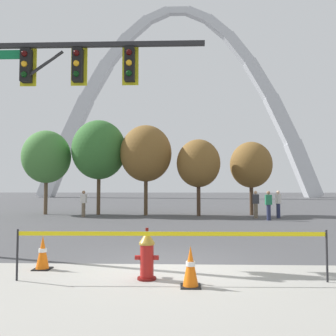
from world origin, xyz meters
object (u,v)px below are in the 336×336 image
object	(u,v)px
traffic_cone_by_hydrant	(191,267)
pedestrian_standing_center	(84,203)
pedestrian_walking_right	(278,204)
fire_hydrant	(147,255)
monument_arch	(178,110)
pedestrian_walking_left	(269,205)
pedestrian_near_trees	(256,204)
traffic_signal_gantry	(38,94)
traffic_cone_mid_sidewalk	(43,253)

from	to	relation	value
traffic_cone_by_hydrant	pedestrian_standing_center	distance (m)	15.91
traffic_cone_by_hydrant	pedestrian_walking_right	world-z (taller)	pedestrian_walking_right
fire_hydrant	monument_arch	bearing A→B (deg)	89.73
monument_arch	pedestrian_walking_left	bearing A→B (deg)	-83.47
pedestrian_near_trees	traffic_signal_gantry	bearing A→B (deg)	-125.60
traffic_cone_mid_sidewalk	pedestrian_near_trees	bearing A→B (deg)	60.52
traffic_cone_mid_sidewalk	pedestrian_near_trees	xyz separation A→B (m)	(7.35, 13.00, 0.46)
pedestrian_walking_right	pedestrian_near_trees	xyz separation A→B (m)	(-1.33, -0.18, 0.00)
traffic_cone_by_hydrant	pedestrian_walking_right	size ratio (longest dim) A/B	0.46
pedestrian_walking_left	pedestrian_walking_right	distance (m)	1.70
monument_arch	pedestrian_walking_right	world-z (taller)	monument_arch
traffic_cone_by_hydrant	monument_arch	xyz separation A→B (m)	(-0.55, 58.10, 15.70)
pedestrian_walking_right	traffic_cone_by_hydrant	bearing A→B (deg)	-111.00
monument_arch	pedestrian_standing_center	world-z (taller)	monument_arch
pedestrian_walking_left	traffic_cone_mid_sidewalk	bearing A→B (deg)	-123.48
traffic_cone_by_hydrant	fire_hydrant	bearing A→B (deg)	149.38
traffic_cone_mid_sidewalk	pedestrian_standing_center	distance (m)	13.80
pedestrian_walking_left	pedestrian_standing_center	xyz separation A→B (m)	(-10.61, 1.75, 0.00)
fire_hydrant	traffic_signal_gantry	size ratio (longest dim) A/B	0.15
traffic_cone_by_hydrant	pedestrian_walking_left	distance (m)	13.79
traffic_cone_mid_sidewalk	traffic_signal_gantry	size ratio (longest dim) A/B	0.11
pedestrian_near_trees	fire_hydrant	bearing A→B (deg)	-110.07
traffic_cone_by_hydrant	traffic_cone_mid_sidewalk	size ratio (longest dim) A/B	1.00
monument_arch	fire_hydrant	bearing A→B (deg)	-90.27
monument_arch	pedestrian_near_trees	world-z (taller)	monument_arch
pedestrian_standing_center	pedestrian_near_trees	world-z (taller)	same
traffic_signal_gantry	pedestrian_standing_center	size ratio (longest dim) A/B	4.04
fire_hydrant	pedestrian_walking_right	size ratio (longest dim) A/B	0.62
fire_hydrant	pedestrian_near_trees	distance (m)	14.65
monument_arch	traffic_cone_mid_sidewalk	bearing A→B (deg)	-92.62
traffic_signal_gantry	pedestrian_near_trees	size ratio (longest dim) A/B	4.04
pedestrian_walking_left	pedestrian_walking_right	xyz separation A→B (m)	(0.92, 1.44, 0.00)
traffic_cone_mid_sidewalk	pedestrian_walking_right	xyz separation A→B (m)	(8.69, 13.18, 0.46)
fire_hydrant	traffic_signal_gantry	distance (m)	5.46
pedestrian_walking_left	pedestrian_near_trees	size ratio (longest dim) A/B	1.00
pedestrian_walking_left	pedestrian_walking_right	bearing A→B (deg)	57.46
pedestrian_standing_center	pedestrian_walking_right	size ratio (longest dim) A/B	1.00
traffic_cone_mid_sidewalk	traffic_signal_gantry	world-z (taller)	traffic_signal_gantry
fire_hydrant	traffic_signal_gantry	xyz separation A→B (m)	(-3.15, 2.34, 3.80)
traffic_cone_by_hydrant	pedestrian_walking_left	bearing A→B (deg)	70.42
monument_arch	pedestrian_walking_right	bearing A→B (deg)	-82.07
pedestrian_standing_center	traffic_signal_gantry	bearing A→B (deg)	-80.37
traffic_signal_gantry	pedestrian_walking_right	distance (m)	15.39
traffic_cone_mid_sidewalk	pedestrian_standing_center	bearing A→B (deg)	101.90
fire_hydrant	pedestrian_near_trees	size ratio (longest dim) A/B	0.62
pedestrian_walking_left	pedestrian_standing_center	distance (m)	10.76
traffic_signal_gantry	pedestrian_walking_right	size ratio (longest dim) A/B	4.04
pedestrian_standing_center	pedestrian_walking_right	xyz separation A→B (m)	(11.53, -0.31, 0.00)
monument_arch	pedestrian_near_trees	xyz separation A→B (m)	(4.75, -43.86, -15.24)
fire_hydrant	pedestrian_standing_center	world-z (taller)	pedestrian_standing_center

